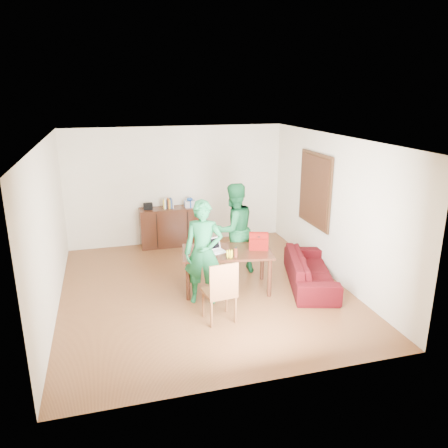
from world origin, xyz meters
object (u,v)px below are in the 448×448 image
object	(u,v)px
red_bag	(259,242)
sofa	(310,270)
laptop	(216,250)
person_near	(203,252)
bottle	(236,252)
chair	(220,303)
table	(227,256)
person_far	(234,229)

from	to	relation	value
red_bag	sofa	xyz separation A→B (m)	(0.97, -0.16, -0.58)
laptop	person_near	bearing A→B (deg)	-147.88
bottle	sofa	size ratio (longest dim) A/B	0.09
chair	laptop	world-z (taller)	chair
laptop	table	bearing A→B (deg)	-12.04
person_far	chair	bearing A→B (deg)	48.87
table	person_near	world-z (taller)	person_near
laptop	red_bag	size ratio (longest dim) A/B	1.06
laptop	bottle	bearing A→B (deg)	-65.36
bottle	red_bag	world-z (taller)	red_bag
person_far	laptop	size ratio (longest dim) A/B	5.00
person_far	bottle	world-z (taller)	person_far
table	chair	size ratio (longest dim) A/B	1.68
chair	laptop	size ratio (longest dim) A/B	2.81
person_near	table	bearing A→B (deg)	53.49
person_far	sofa	distance (m)	1.63
person_near	bottle	xyz separation A→B (m)	(0.57, 0.02, -0.06)
table	chair	distance (m)	1.19
red_bag	sofa	size ratio (longest dim) A/B	0.18
red_bag	sofa	bearing A→B (deg)	9.29
laptop	red_bag	xyz separation A→B (m)	(0.78, -0.04, 0.08)
red_bag	chair	bearing A→B (deg)	-116.02
person_far	laptop	world-z (taller)	person_far
person_near	person_far	size ratio (longest dim) A/B	0.98
chair	sofa	xyz separation A→B (m)	(1.96, 0.84, -0.01)
table	sofa	distance (m)	1.60
table	sofa	world-z (taller)	table
person_near	red_bag	distance (m)	1.12
chair	red_bag	bearing A→B (deg)	38.71
chair	bottle	xyz separation A→B (m)	(0.48, 0.72, 0.53)
chair	person_far	world-z (taller)	person_far
person_far	red_bag	world-z (taller)	person_far
laptop	bottle	xyz separation A→B (m)	(0.27, -0.31, 0.05)
person_near	laptop	world-z (taller)	person_near
chair	sofa	size ratio (longest dim) A/B	0.53
table	bottle	bearing A→B (deg)	-69.37
person_near	chair	bearing A→B (deg)	-63.49
table	bottle	size ratio (longest dim) A/B	9.35
person_far	bottle	bearing A→B (deg)	57.42
chair	laptop	distance (m)	1.17
table	chair	xyz separation A→B (m)	(-0.42, -1.05, -0.35)
chair	sofa	bearing A→B (deg)	16.57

